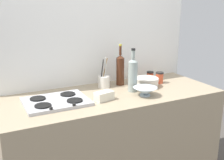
{
  "coord_description": "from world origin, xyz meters",
  "views": [
    {
      "loc": [
        -0.98,
        -1.97,
        1.65
      ],
      "look_at": [
        0.0,
        0.0,
        1.02
      ],
      "focal_mm": 45.63,
      "sensor_mm": 36.0,
      "label": 1
    }
  ],
  "objects": [
    {
      "name": "wine_bottle_mid_left",
      "position": [
        0.19,
        -0.01,
        1.05
      ],
      "size": [
        0.08,
        0.08,
        0.36
      ],
      "color": "gray",
      "rests_on": "counter_block"
    },
    {
      "name": "condiment_jar_rear",
      "position": [
        0.51,
        0.21,
        0.94
      ],
      "size": [
        0.07,
        0.07,
        0.09
      ],
      "color": "#C64C2D",
      "rests_on": "counter_block"
    },
    {
      "name": "wine_bottle_leftmost",
      "position": [
        0.18,
        0.21,
        1.04
      ],
      "size": [
        0.07,
        0.07,
        0.37
      ],
      "color": "#472314",
      "rests_on": "counter_block"
    },
    {
      "name": "butter_dish",
      "position": [
        -0.12,
        -0.1,
        0.93
      ],
      "size": [
        0.16,
        0.11,
        0.07
      ],
      "primitive_type": "cube",
      "rotation": [
        0.0,
        0.0,
        0.22
      ],
      "color": "silver",
      "rests_on": "counter_block"
    },
    {
      "name": "stovetop_hob",
      "position": [
        -0.47,
        -0.0,
        0.91
      ],
      "size": [
        0.47,
        0.36,
        0.04
      ],
      "color": "#B2B2B7",
      "rests_on": "counter_block"
    },
    {
      "name": "plate_stack",
      "position": [
        0.37,
        0.06,
        0.94
      ],
      "size": [
        0.22,
        0.21,
        0.08
      ],
      "color": "silver",
      "rests_on": "counter_block"
    },
    {
      "name": "counter_block",
      "position": [
        0.0,
        0.0,
        0.45
      ],
      "size": [
        1.8,
        0.7,
        0.9
      ],
      "primitive_type": "cube",
      "color": "tan",
      "rests_on": "ground"
    },
    {
      "name": "condiment_jar_front",
      "position": [
        0.54,
        0.09,
        0.95
      ],
      "size": [
        0.07,
        0.07,
        0.1
      ],
      "color": "#C64C2D",
      "rests_on": "counter_block"
    },
    {
      "name": "mixing_bowl",
      "position": [
        0.22,
        -0.15,
        0.94
      ],
      "size": [
        0.19,
        0.19,
        0.07
      ],
      "color": "silver",
      "rests_on": "counter_block"
    },
    {
      "name": "backsplash_panel",
      "position": [
        0.0,
        0.38,
        1.16
      ],
      "size": [
        1.9,
        0.06,
        2.31
      ],
      "primitive_type": "cube",
      "color": "white",
      "rests_on": "ground"
    },
    {
      "name": "utensil_crock",
      "position": [
        0.02,
        0.2,
        0.96
      ],
      "size": [
        0.1,
        0.1,
        0.27
      ],
      "color": "silver",
      "rests_on": "counter_block"
    }
  ]
}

